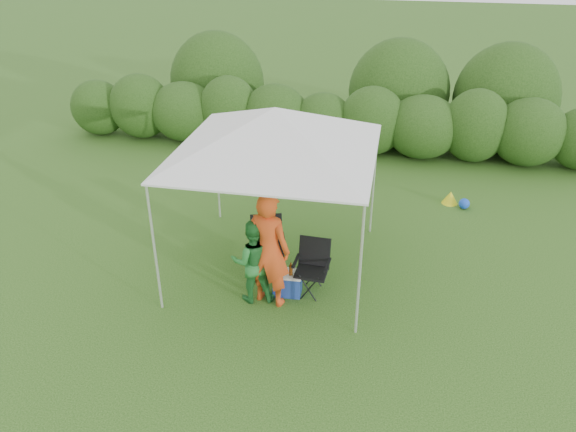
% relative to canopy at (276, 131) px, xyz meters
% --- Properties ---
extents(ground, '(70.00, 70.00, 0.00)m').
position_rel_canopy_xyz_m(ground, '(0.00, -0.50, -2.46)').
color(ground, '#38631F').
extents(hedge, '(13.79, 1.53, 1.80)m').
position_rel_canopy_xyz_m(hedge, '(0.00, 5.50, -1.64)').
color(hedge, '#2A4E18').
rests_on(hedge, ground).
extents(canopy, '(3.10, 3.10, 2.83)m').
position_rel_canopy_xyz_m(canopy, '(0.00, 0.00, 0.00)').
color(canopy, silver).
rests_on(canopy, ground).
extents(chair_right, '(0.58, 0.52, 0.89)m').
position_rel_canopy_xyz_m(chair_right, '(0.71, -0.58, -1.96)').
color(chair_right, black).
rests_on(chair_right, ground).
extents(chair_left, '(0.69, 0.65, 0.94)m').
position_rel_canopy_xyz_m(chair_left, '(-0.15, -0.07, -1.93)').
color(chair_left, black).
rests_on(chair_left, ground).
extents(man, '(0.78, 0.60, 1.89)m').
position_rel_canopy_xyz_m(man, '(0.10, -1.00, -1.52)').
color(man, '#DC4619').
rests_on(man, ground).
extents(woman, '(0.80, 0.69, 1.40)m').
position_rel_canopy_xyz_m(woman, '(-0.16, -0.99, -1.76)').
color(woman, '#277931').
rests_on(woman, ground).
extents(cooler, '(0.48, 0.36, 0.39)m').
position_rel_canopy_xyz_m(cooler, '(0.34, -0.75, -2.27)').
color(cooler, '#223F9C').
rests_on(cooler, ground).
extents(bottle, '(0.06, 0.06, 0.22)m').
position_rel_canopy_xyz_m(bottle, '(0.40, -0.79, -1.97)').
color(bottle, '#592D0C').
rests_on(bottle, cooler).
extents(lawn_toy, '(0.55, 0.46, 0.27)m').
position_rel_canopy_xyz_m(lawn_toy, '(3.14, 2.97, -2.33)').
color(lawn_toy, yellow).
rests_on(lawn_toy, ground).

